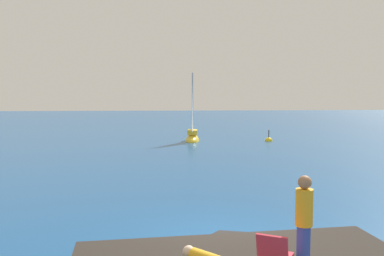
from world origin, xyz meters
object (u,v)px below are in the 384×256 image
sailboat_near (192,137)px  person_standing (304,222)px  marker_buoy (269,141)px  beach_chair (274,254)px

sailboat_near → person_standing: sailboat_near is taller
person_standing → marker_buoy: size_ratio=1.43×
person_standing → beach_chair: (-0.54, -0.23, -0.42)m
sailboat_near → person_standing: bearing=-174.7°
beach_chair → marker_buoy: 25.00m
person_standing → marker_buoy: (5.83, 23.92, -1.45)m
person_standing → beach_chair: bearing=-176.9°
sailboat_near → beach_chair: 24.72m
sailboat_near → marker_buoy: 5.76m
person_standing → marker_buoy: bearing=56.6°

